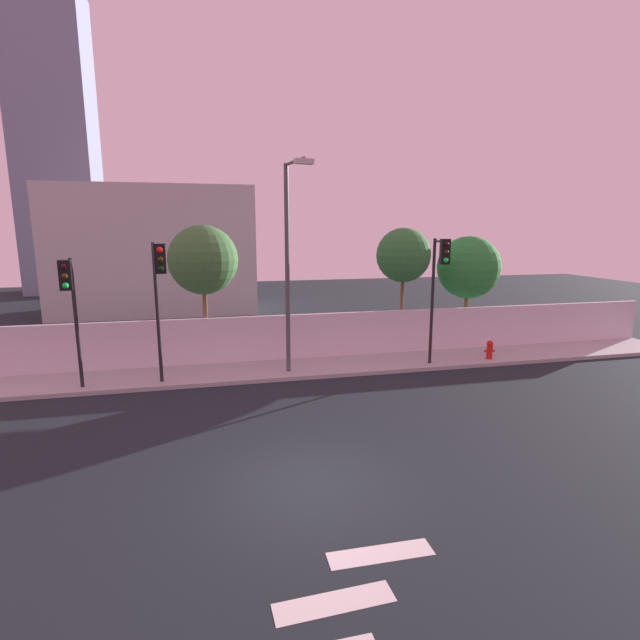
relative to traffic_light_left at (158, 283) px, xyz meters
name	(u,v)px	position (x,y,z in m)	size (l,w,h in m)	color
ground_plane	(307,485)	(3.42, -6.72, -3.64)	(80.00, 80.00, 0.00)	black
sidewalk	(264,371)	(3.42, 1.48, -3.57)	(36.00, 2.40, 0.15)	#A4A4A4
perimeter_wall	(259,338)	(3.42, 2.77, -2.59)	(36.00, 0.18, 1.80)	silver
traffic_light_left	(158,283)	(0.00, 0.00, 0.00)	(0.57, 1.81, 4.76)	black
traffic_light_center	(70,296)	(-2.64, 0.16, -0.34)	(0.37, 1.45, 4.29)	black
traffic_light_right	(439,275)	(9.83, 0.29, 0.03)	(0.36, 1.26, 4.84)	black
street_lamp_curbside	(289,254)	(4.34, 0.80, 0.84)	(0.69, 1.95, 7.40)	#4C4C51
fire_hydrant	(490,349)	(12.51, 0.85, -3.08)	(0.44, 0.26, 0.77)	red
roadside_tree_leftmost	(203,260)	(1.36, 3.84, 0.47)	(2.77, 2.77, 5.51)	brown
roadside_tree_midleft	(403,255)	(9.90, 3.84, 0.55)	(2.38, 2.38, 5.40)	brown
roadside_tree_midright	(469,268)	(13.10, 3.84, -0.04)	(2.83, 2.83, 5.03)	brown
low_building_distant	(156,250)	(-1.70, 16.77, 0.32)	(12.29, 6.00, 7.93)	#B0B0B0
tower_on_skyline	(57,147)	(-10.13, 28.77, 8.22)	(5.78, 5.00, 23.73)	slate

